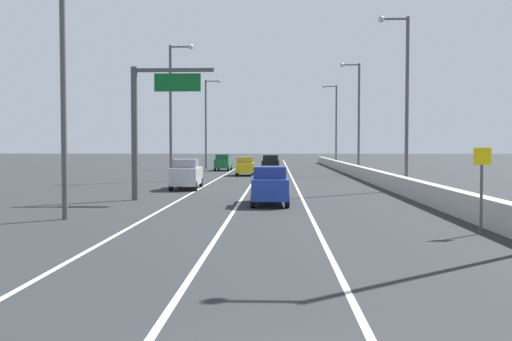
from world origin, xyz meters
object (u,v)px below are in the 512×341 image
object	(u,v)px
lamp_post_left_near	(68,57)
car_green_3	(223,162)
car_black_1	(271,164)
lamp_post_left_mid	(173,104)
lamp_post_right_third	(357,112)
overhead_sign_gantry	(147,116)
speed_advisory_sign	(482,183)
car_silver_2	(186,174)
car_blue_4	(269,185)
lamp_post_right_fourth	(335,121)
lamp_post_right_second	(404,92)
car_yellow_0	(245,166)
lamp_post_left_far	(207,119)

from	to	relation	value
lamp_post_left_near	car_green_3	xyz separation A→B (m)	(1.96, 47.92, -5.70)
car_black_1	lamp_post_left_near	bearing A→B (deg)	-101.37
lamp_post_left_near	car_black_1	bearing A→B (deg)	78.63
lamp_post_left_mid	lamp_post_right_third	bearing A→B (deg)	33.70
overhead_sign_gantry	speed_advisory_sign	world-z (taller)	overhead_sign_gantry
car_silver_2	car_blue_4	world-z (taller)	car_silver_2
car_silver_2	lamp_post_right_fourth	bearing A→B (deg)	71.21
lamp_post_right_second	lamp_post_left_near	xyz separation A→B (m)	(-17.26, -16.14, 0.00)
lamp_post_right_third	speed_advisory_sign	bearing A→B (deg)	-91.97
lamp_post_right_fourth	lamp_post_left_near	distance (m)	62.78
speed_advisory_sign	car_green_3	world-z (taller)	speed_advisory_sign
speed_advisory_sign	lamp_post_right_second	distance (m)	20.30
lamp_post_right_second	car_black_1	world-z (taller)	lamp_post_right_second
car_yellow_0	car_silver_2	size ratio (longest dim) A/B	0.96
lamp_post_right_second	speed_advisory_sign	bearing A→B (deg)	-94.55
overhead_sign_gantry	lamp_post_left_far	bearing A→B (deg)	92.49
overhead_sign_gantry	car_green_3	distance (m)	39.49
overhead_sign_gantry	lamp_post_left_far	size ratio (longest dim) A/B	0.63
lamp_post_right_fourth	car_yellow_0	world-z (taller)	lamp_post_right_fourth
speed_advisory_sign	lamp_post_left_mid	distance (m)	34.46
speed_advisory_sign	car_blue_4	size ratio (longest dim) A/B	0.66
lamp_post_right_third	lamp_post_left_near	distance (m)	41.95
speed_advisory_sign	car_yellow_0	world-z (taller)	speed_advisory_sign
lamp_post_right_fourth	car_green_3	xyz separation A→B (m)	(-15.05, -12.51, -5.70)
speed_advisory_sign	lamp_post_left_near	world-z (taller)	lamp_post_left_near
car_yellow_0	car_green_3	xyz separation A→B (m)	(-3.39, 11.94, 0.05)
car_yellow_0	car_silver_2	xyz separation A→B (m)	(-3.13, -19.03, 0.10)
car_green_3	lamp_post_left_near	bearing A→B (deg)	-92.34
lamp_post_right_third	car_silver_2	xyz separation A→B (m)	(-14.91, -21.33, -5.65)
overhead_sign_gantry	car_black_1	xyz separation A→B (m)	(6.64, 31.04, -3.69)
car_blue_4	car_green_3	bearing A→B (deg)	98.58
speed_advisory_sign	car_green_3	size ratio (longest dim) A/B	0.66
car_yellow_0	lamp_post_left_far	bearing A→B (deg)	109.13
speed_advisory_sign	lamp_post_left_far	world-z (taller)	lamp_post_left_far
lamp_post_right_third	lamp_post_left_near	size ratio (longest dim) A/B	1.00
lamp_post_left_near	car_green_3	world-z (taller)	lamp_post_left_near
speed_advisory_sign	car_green_3	xyz separation A→B (m)	(-13.74, 51.39, -0.75)
lamp_post_right_third	lamp_post_left_far	world-z (taller)	same
overhead_sign_gantry	lamp_post_right_fourth	bearing A→B (deg)	73.17
overhead_sign_gantry	car_black_1	distance (m)	31.96
lamp_post_left_far	car_silver_2	world-z (taller)	lamp_post_left_far
car_silver_2	car_blue_4	bearing A→B (deg)	-60.41
lamp_post_left_mid	car_blue_4	xyz separation A→B (m)	(8.66, -20.19, -5.72)
lamp_post_left_near	lamp_post_left_far	distance (m)	53.15
lamp_post_right_third	car_yellow_0	distance (m)	13.31
lamp_post_left_mid	car_green_3	size ratio (longest dim) A/B	2.61
car_black_1	speed_advisory_sign	bearing A→B (deg)	-79.85
car_green_3	car_black_1	bearing A→B (deg)	-53.98
lamp_post_right_third	lamp_post_right_fourth	bearing A→B (deg)	90.31
overhead_sign_gantry	lamp_post_right_second	size ratio (longest dim) A/B	0.63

